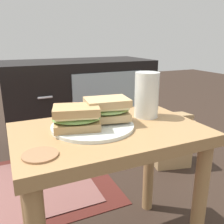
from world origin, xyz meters
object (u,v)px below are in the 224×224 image
sandwich_back (107,109)px  beer_glass (147,96)px  plate (93,126)px  paper_bag (170,139)px  tv_cabinet (80,103)px  sandwich_front (77,118)px  coaster (40,155)px

sandwich_back → beer_glass: bearing=6.0°
plate → paper_bag: plate is taller
beer_glass → plate: bearing=-172.0°
tv_cabinet → sandwich_front: size_ratio=6.16×
sandwich_front → paper_bag: size_ratio=0.49×
sandwich_back → paper_bag: (0.57, 0.40, -0.36)m
sandwich_front → sandwich_back: size_ratio=0.98×
tv_cabinet → paper_bag: size_ratio=3.03×
sandwich_front → beer_glass: beer_glass is taller
sandwich_front → coaster: sandwich_front is taller
sandwich_front → sandwich_back: sandwich_back is taller
tv_cabinet → coaster: size_ratio=11.59×
tv_cabinet → coaster: (-0.41, -1.05, 0.17)m
plate → coaster: (-0.17, -0.12, -0.00)m
plate → beer_glass: beer_glass is taller
beer_glass → coaster: size_ratio=1.83×
sandwich_back → coaster: bearing=-148.8°
tv_cabinet → paper_bag: (0.39, -0.51, -0.14)m
plate → sandwich_front: (-0.05, -0.01, 0.04)m
paper_bag → sandwich_back: bearing=-145.4°
coaster → paper_bag: bearing=33.7°
plate → coaster: size_ratio=2.99×
plate → sandwich_back: size_ratio=1.56×
tv_cabinet → sandwich_back: bearing=-101.6°
coaster → paper_bag: size_ratio=0.26×
plate → paper_bag: 0.81m
tv_cabinet → sandwich_back: 0.95m
plate → sandwich_back: (0.05, 0.01, 0.04)m
beer_glass → paper_bag: bearing=42.0°
tv_cabinet → sandwich_front: bearing=-107.4°
plate → sandwich_back: 0.07m
coaster → tv_cabinet: bearing=68.4°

